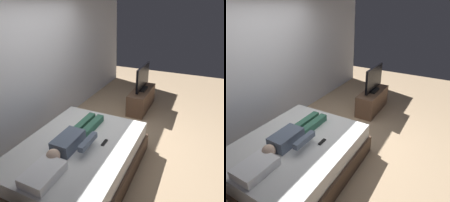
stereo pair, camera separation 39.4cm
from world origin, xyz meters
TOP-DOWN VIEW (x-y plane):
  - ground_plane at (0.00, 0.00)m, footprint 10.00×10.00m
  - back_wall at (0.40, 1.56)m, footprint 6.40×0.10m
  - bed at (-0.81, 0.26)m, footprint 2.04×1.60m
  - pillow at (-1.51, 0.26)m, footprint 0.48×0.34m
  - person at (-0.78, 0.31)m, footprint 1.26×0.46m
  - remote at (-0.63, -0.09)m, footprint 0.15×0.04m
  - tv_stand at (1.67, 0.03)m, footprint 1.10×0.40m
  - tv at (1.67, 0.03)m, footprint 0.88×0.20m

SIDE VIEW (x-z plane):
  - ground_plane at x=0.00m, z-range 0.00..0.00m
  - tv_stand at x=1.67m, z-range 0.00..0.50m
  - bed at x=-0.81m, z-range -0.01..0.53m
  - remote at x=-0.63m, z-range 0.54..0.56m
  - pillow at x=-1.51m, z-range 0.54..0.66m
  - person at x=-0.78m, z-range 0.53..0.71m
  - tv at x=1.67m, z-range 0.49..1.08m
  - back_wall at x=0.40m, z-range 0.00..2.80m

